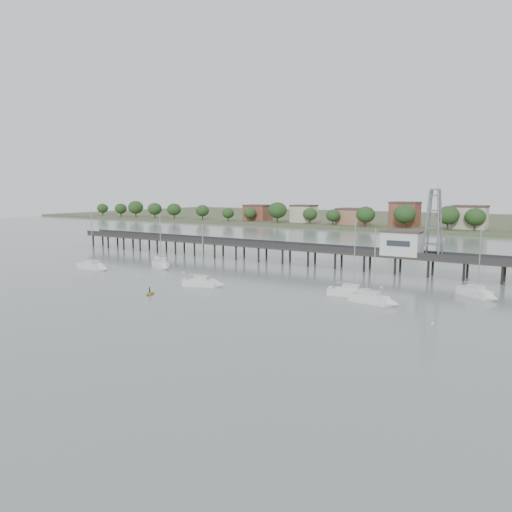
{
  "coord_description": "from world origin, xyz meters",
  "views": [
    {
      "loc": [
        56.28,
        -47.14,
        18.27
      ],
      "look_at": [
        -0.88,
        42.0,
        4.0
      ],
      "focal_mm": 35.0,
      "sensor_mm": 36.0,
      "label": 1
    }
  ],
  "objects_px": {
    "lattice_tower": "(434,224)",
    "sailboat_d": "(378,300)",
    "pier": "(299,249)",
    "sailboat_b": "(162,266)",
    "yellow_dinghy": "(150,295)",
    "white_tender": "(160,259)",
    "sailboat_c": "(359,293)",
    "sailboat_f": "(207,283)",
    "sailboat_a": "(96,267)",
    "sailboat_e": "(481,294)"
  },
  "relations": [
    {
      "from": "lattice_tower",
      "to": "sailboat_d",
      "type": "bearing_deg",
      "value": -91.51
    },
    {
      "from": "pier",
      "to": "sailboat_b",
      "type": "relative_size",
      "value": 11.65
    },
    {
      "from": "yellow_dinghy",
      "to": "white_tender",
      "type": "bearing_deg",
      "value": 106.78
    },
    {
      "from": "sailboat_b",
      "to": "sailboat_c",
      "type": "xyz_separation_m",
      "value": [
        49.69,
        -4.66,
        -0.0
      ]
    },
    {
      "from": "lattice_tower",
      "to": "sailboat_f",
      "type": "xyz_separation_m",
      "value": [
        -32.8,
        -34.45,
        -10.45
      ]
    },
    {
      "from": "sailboat_a",
      "to": "sailboat_e",
      "type": "bearing_deg",
      "value": 12.15
    },
    {
      "from": "yellow_dinghy",
      "to": "sailboat_d",
      "type": "bearing_deg",
      "value": -2.39
    },
    {
      "from": "lattice_tower",
      "to": "sailboat_a",
      "type": "bearing_deg",
      "value": -154.06
    },
    {
      "from": "sailboat_d",
      "to": "sailboat_c",
      "type": "relative_size",
      "value": 0.93
    },
    {
      "from": "pier",
      "to": "sailboat_e",
      "type": "height_order",
      "value": "sailboat_e"
    },
    {
      "from": "lattice_tower",
      "to": "sailboat_d",
      "type": "relative_size",
      "value": 1.22
    },
    {
      "from": "sailboat_d",
      "to": "sailboat_c",
      "type": "bearing_deg",
      "value": 146.78
    },
    {
      "from": "sailboat_c",
      "to": "pier",
      "type": "bearing_deg",
      "value": 122.21
    },
    {
      "from": "sailboat_a",
      "to": "white_tender",
      "type": "distance_m",
      "value": 19.25
    },
    {
      "from": "lattice_tower",
      "to": "white_tender",
      "type": "distance_m",
      "value": 67.06
    },
    {
      "from": "sailboat_e",
      "to": "yellow_dinghy",
      "type": "distance_m",
      "value": 56.57
    },
    {
      "from": "pier",
      "to": "sailboat_c",
      "type": "distance_m",
      "value": 37.96
    },
    {
      "from": "white_tender",
      "to": "sailboat_d",
      "type": "bearing_deg",
      "value": -37.04
    },
    {
      "from": "lattice_tower",
      "to": "sailboat_e",
      "type": "relative_size",
      "value": 1.22
    },
    {
      "from": "sailboat_e",
      "to": "sailboat_c",
      "type": "xyz_separation_m",
      "value": [
        -17.72,
        -10.23,
        -0.01
      ]
    },
    {
      "from": "sailboat_e",
      "to": "sailboat_b",
      "type": "bearing_deg",
      "value": -139.26
    },
    {
      "from": "sailboat_b",
      "to": "yellow_dinghy",
      "type": "bearing_deg",
      "value": -22.64
    },
    {
      "from": "yellow_dinghy",
      "to": "lattice_tower",
      "type": "bearing_deg",
      "value": 26.9
    },
    {
      "from": "sailboat_e",
      "to": "sailboat_f",
      "type": "bearing_deg",
      "value": -123.06
    },
    {
      "from": "yellow_dinghy",
      "to": "sailboat_e",
      "type": "bearing_deg",
      "value": 5.81
    },
    {
      "from": "white_tender",
      "to": "sailboat_b",
      "type": "bearing_deg",
      "value": -66.05
    },
    {
      "from": "sailboat_a",
      "to": "sailboat_f",
      "type": "bearing_deg",
      "value": -2.3
    },
    {
      "from": "sailboat_a",
      "to": "sailboat_f",
      "type": "xyz_separation_m",
      "value": [
        33.69,
        -2.1,
        0.01
      ]
    },
    {
      "from": "sailboat_e",
      "to": "sailboat_d",
      "type": "height_order",
      "value": "sailboat_d"
    },
    {
      "from": "lattice_tower",
      "to": "sailboat_b",
      "type": "relative_size",
      "value": 1.2
    },
    {
      "from": "sailboat_d",
      "to": "sailboat_b",
      "type": "bearing_deg",
      "value": 176.7
    },
    {
      "from": "sailboat_c",
      "to": "white_tender",
      "type": "distance_m",
      "value": 61.11
    },
    {
      "from": "lattice_tower",
      "to": "sailboat_f",
      "type": "bearing_deg",
      "value": -133.59
    },
    {
      "from": "pier",
      "to": "sailboat_c",
      "type": "relative_size",
      "value": 10.93
    },
    {
      "from": "lattice_tower",
      "to": "yellow_dinghy",
      "type": "distance_m",
      "value": 59.54
    },
    {
      "from": "sailboat_f",
      "to": "white_tender",
      "type": "height_order",
      "value": "sailboat_f"
    },
    {
      "from": "sailboat_b",
      "to": "white_tender",
      "type": "relative_size",
      "value": 3.75
    },
    {
      "from": "sailboat_a",
      "to": "sailboat_b",
      "type": "xyz_separation_m",
      "value": [
        11.34,
        9.56,
        0.01
      ]
    },
    {
      "from": "sailboat_a",
      "to": "sailboat_c",
      "type": "bearing_deg",
      "value": 5.86
    },
    {
      "from": "sailboat_a",
      "to": "yellow_dinghy",
      "type": "xyz_separation_m",
      "value": [
        29.8,
        -13.21,
        -0.64
      ]
    },
    {
      "from": "pier",
      "to": "sailboat_f",
      "type": "bearing_deg",
      "value": -92.16
    },
    {
      "from": "sailboat_d",
      "to": "sailboat_c",
      "type": "distance_m",
      "value": 5.94
    },
    {
      "from": "sailboat_e",
      "to": "sailboat_f",
      "type": "xyz_separation_m",
      "value": [
        -45.06,
        -17.23,
        0.0
      ]
    },
    {
      "from": "sailboat_f",
      "to": "sailboat_d",
      "type": "bearing_deg",
      "value": -16.16
    },
    {
      "from": "pier",
      "to": "sailboat_f",
      "type": "xyz_separation_m",
      "value": [
        -1.3,
        -34.45,
        -3.15
      ]
    },
    {
      "from": "sailboat_a",
      "to": "sailboat_b",
      "type": "bearing_deg",
      "value": 41.4
    },
    {
      "from": "lattice_tower",
      "to": "sailboat_c",
      "type": "xyz_separation_m",
      "value": [
        -5.46,
        -27.45,
        -10.46
      ]
    },
    {
      "from": "lattice_tower",
      "to": "yellow_dinghy",
      "type": "xyz_separation_m",
      "value": [
        -36.69,
        -45.56,
        -11.1
      ]
    },
    {
      "from": "sailboat_d",
      "to": "yellow_dinghy",
      "type": "height_order",
      "value": "sailboat_d"
    },
    {
      "from": "sailboat_b",
      "to": "sailboat_a",
      "type": "bearing_deg",
      "value": -111.56
    }
  ]
}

